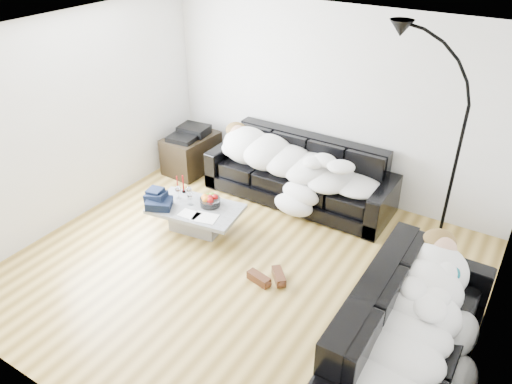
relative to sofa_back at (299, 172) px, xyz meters
The scene contains 24 objects.
ground 1.81m from the sofa_back, 83.41° to the right, with size 5.00×5.00×0.00m, color olive.
wall_back 1.03m from the sofa_back, 68.24° to the left, with size 5.00×0.02×2.60m, color silver.
wall_left 3.01m from the sofa_back, 142.79° to the right, with size 0.02×4.50×2.60m, color silver.
wall_right 3.33m from the sofa_back, 32.86° to the right, with size 0.02×4.50×2.60m, color silver.
ceiling 2.79m from the sofa_back, 83.41° to the right, with size 5.00×5.00×0.00m, color white.
sofa_back is the anchor object (origin of this frame).
sofa_right 3.07m from the sofa_back, 43.94° to the right, with size 2.26×0.97×0.91m, color black.
sleeper_back 0.22m from the sofa_back, 90.00° to the right, with size 2.21×0.76×0.44m, color white, non-canonical shape.
sleeper_right 3.08m from the sofa_back, 43.94° to the right, with size 1.94×0.82×0.47m, color white, non-canonical shape.
teal_cushion 2.60m from the sofa_back, 33.65° to the right, with size 0.36×0.30×0.20m, color #0E5C65.
coffee_table 1.57m from the sofa_back, 119.05° to the right, with size 1.13×0.66×0.33m, color #939699.
fruit_bowl 1.37m from the sofa_back, 117.26° to the right, with size 0.26×0.26×0.16m, color white.
wine_glass_a 1.55m from the sofa_back, 127.75° to the right, with size 0.07×0.07×0.17m, color white.
wine_glass_b 1.69m from the sofa_back, 129.41° to the right, with size 0.08×0.08×0.18m, color white.
wine_glass_c 1.58m from the sofa_back, 122.39° to the right, with size 0.08×0.08×0.19m, color white.
candle_left 1.67m from the sofa_back, 136.04° to the right, with size 0.04×0.04×0.22m, color maroon.
candle_right 1.60m from the sofa_back, 134.23° to the right, with size 0.05×0.05×0.25m, color maroon.
newspaper_a 1.57m from the sofa_back, 108.83° to the right, with size 0.30×0.23×0.01m, color silver.
newspaper_b 1.69m from the sofa_back, 115.09° to the right, with size 0.25×0.18×0.01m, color silver.
navy_jacket 1.98m from the sofa_back, 126.59° to the right, with size 0.33×0.28×0.17m, color black, non-canonical shape.
shoes 1.86m from the sofa_back, 72.56° to the right, with size 0.49×0.35×0.11m, color #472311, non-canonical shape.
av_cabinet 1.83m from the sofa_back, behind, with size 0.57×0.83×0.57m, color black.
stereo 1.84m from the sofa_back, behind, with size 0.44×0.34×0.13m, color black.
floor_lamp 2.15m from the sofa_back, ahead, with size 0.84×0.34×2.32m, color black, non-canonical shape.
Camera 1 is at (2.51, -3.70, 3.70)m, focal length 35.00 mm.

